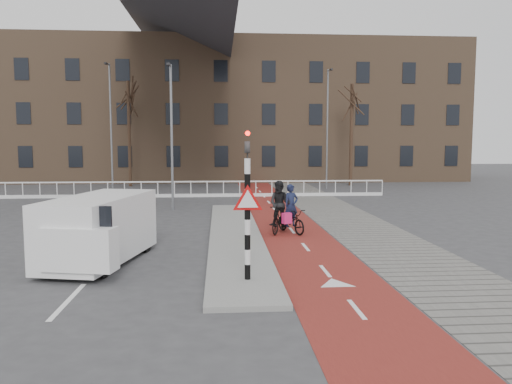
{
  "coord_description": "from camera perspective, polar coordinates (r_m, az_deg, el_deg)",
  "views": [
    {
      "loc": [
        -1.26,
        -13.62,
        3.39
      ],
      "look_at": [
        0.12,
        5.0,
        1.5
      ],
      "focal_mm": 35.0,
      "sensor_mm": 36.0,
      "label": 1
    }
  ],
  "objects": [
    {
      "name": "bike_lane",
      "position": [
        24.02,
        2.4,
        -2.33
      ],
      "size": [
        2.5,
        60.0,
        0.01
      ],
      "primitive_type": "cube",
      "color": "maroon",
      "rests_on": "ground"
    },
    {
      "name": "van",
      "position": [
        14.63,
        -17.45,
        -3.94
      ],
      "size": [
        2.64,
        4.63,
        1.87
      ],
      "rotation": [
        0.0,
        0.0,
        -0.22
      ],
      "color": "white",
      "rests_on": "ground"
    },
    {
      "name": "ground",
      "position": [
        14.1,
        1.02,
        -8.14
      ],
      "size": [
        120.0,
        120.0,
        0.0
      ],
      "primitive_type": "plane",
      "color": "#38383A",
      "rests_on": "ground"
    },
    {
      "name": "tree_mid",
      "position": [
        39.14,
        -14.29,
        6.44
      ],
      "size": [
        0.24,
        0.24,
        7.92
      ],
      "primitive_type": "cylinder",
      "color": "#2F1E15",
      "rests_on": "ground"
    },
    {
      "name": "curb_island",
      "position": [
        17.94,
        -2.39,
        -4.92
      ],
      "size": [
        1.8,
        16.0,
        0.12
      ],
      "primitive_type": "cube",
      "color": "gray",
      "rests_on": "ground"
    },
    {
      "name": "streetlight_left",
      "position": [
        34.59,
        -16.23,
        6.95
      ],
      "size": [
        0.12,
        0.12,
        8.47
      ],
      "primitive_type": "cylinder",
      "color": "slate",
      "rests_on": "ground"
    },
    {
      "name": "tree_right",
      "position": [
        39.31,
        10.84,
        6.42
      ],
      "size": [
        0.27,
        0.27,
        7.8
      ],
      "primitive_type": "cylinder",
      "color": "#2F1E15",
      "rests_on": "ground"
    },
    {
      "name": "sidewalk",
      "position": [
        24.5,
        8.92,
        -2.23
      ],
      "size": [
        3.0,
        60.0,
        0.01
      ],
      "primitive_type": "cube",
      "color": "slate",
      "rests_on": "ground"
    },
    {
      "name": "traffic_signal",
      "position": [
        11.71,
        -0.98,
        -1.09
      ],
      "size": [
        0.8,
        0.8,
        3.68
      ],
      "color": "black",
      "rests_on": "curb_island"
    },
    {
      "name": "bollard",
      "position": [
        16.3,
        -0.94,
        -4.38
      ],
      "size": [
        0.12,
        0.12,
        0.79
      ],
      "primitive_type": "cylinder",
      "color": "#CDBB0B",
      "rests_on": "curb_island"
    },
    {
      "name": "townhouse_row",
      "position": [
        45.87,
        -6.52,
        11.28
      ],
      "size": [
        46.0,
        10.0,
        15.9
      ],
      "color": "#7F6047",
      "rests_on": "ground"
    },
    {
      "name": "streetlight_near",
      "position": [
        24.88,
        -9.61,
        6.07
      ],
      "size": [
        0.12,
        0.12,
        7.1
      ],
      "primitive_type": "cylinder",
      "color": "slate",
      "rests_on": "ground"
    },
    {
      "name": "cyclist_near",
      "position": [
        18.54,
        4.02,
        -2.84
      ],
      "size": [
        1.27,
        1.82,
        1.81
      ],
      "rotation": [
        0.0,
        0.0,
        0.43
      ],
      "color": "black",
      "rests_on": "bike_lane"
    },
    {
      "name": "cyclist_far",
      "position": [
        18.5,
        2.75,
        -2.24
      ],
      "size": [
        1.19,
        1.85,
        1.94
      ],
      "rotation": [
        0.0,
        0.0,
        -0.42
      ],
      "color": "black",
      "rests_on": "bike_lane"
    },
    {
      "name": "streetlight_right",
      "position": [
        36.39,
        8.14,
        7.07
      ],
      "size": [
        0.12,
        0.12,
        8.49
      ],
      "primitive_type": "cylinder",
      "color": "slate",
      "rests_on": "ground"
    },
    {
      "name": "railing",
      "position": [
        31.0,
        -11.15,
        -0.04
      ],
      "size": [
        28.0,
        0.1,
        0.99
      ],
      "color": "silver",
      "rests_on": "ground"
    }
  ]
}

